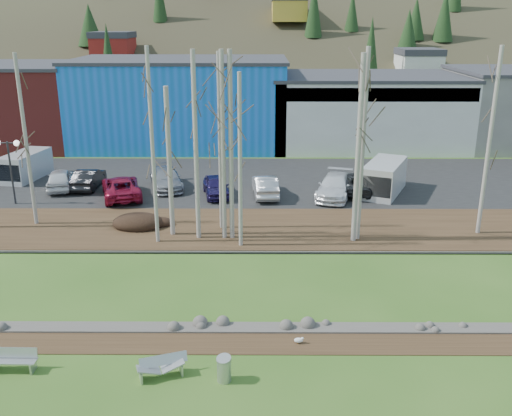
{
  "coord_description": "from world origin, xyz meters",
  "views": [
    {
      "loc": [
        1.57,
        -17.23,
        11.98
      ],
      "look_at": [
        1.42,
        11.1,
        2.5
      ],
      "focal_mm": 40.0,
      "sensor_mm": 36.0,
      "label": 1
    }
  ],
  "objects_px": {
    "car_1": "(89,178)",
    "car_2": "(121,187)",
    "car_6": "(356,183)",
    "seagull": "(299,340)",
    "car_3": "(166,178)",
    "car_5": "(265,186)",
    "car_7": "(335,186)",
    "street_lamp": "(9,154)",
    "litter_bin": "(224,370)",
    "bench_damaged": "(162,367)",
    "car_0": "(60,179)",
    "car_4": "(216,186)",
    "bench_intact": "(14,360)",
    "van_grey": "(25,166)",
    "van_white": "(384,178)"
  },
  "relations": [
    {
      "from": "street_lamp",
      "to": "car_4",
      "type": "height_order",
      "value": "street_lamp"
    },
    {
      "from": "seagull",
      "to": "car_3",
      "type": "bearing_deg",
      "value": 119.79
    },
    {
      "from": "car_3",
      "to": "street_lamp",
      "type": "bearing_deg",
      "value": -174.3
    },
    {
      "from": "car_0",
      "to": "car_4",
      "type": "xyz_separation_m",
      "value": [
        11.43,
        -1.63,
        -0.06
      ]
    },
    {
      "from": "bench_intact",
      "to": "car_1",
      "type": "height_order",
      "value": "car_1"
    },
    {
      "from": "car_7",
      "to": "car_6",
      "type": "bearing_deg",
      "value": 50.95
    },
    {
      "from": "bench_intact",
      "to": "car_7",
      "type": "xyz_separation_m",
      "value": [
        13.98,
        20.44,
        0.49
      ]
    },
    {
      "from": "bench_damaged",
      "to": "street_lamp",
      "type": "height_order",
      "value": "street_lamp"
    },
    {
      "from": "car_0",
      "to": "car_2",
      "type": "bearing_deg",
      "value": 144.71
    },
    {
      "from": "seagull",
      "to": "car_4",
      "type": "height_order",
      "value": "car_4"
    },
    {
      "from": "car_5",
      "to": "litter_bin",
      "type": "bearing_deg",
      "value": 80.45
    },
    {
      "from": "car_3",
      "to": "car_5",
      "type": "bearing_deg",
      "value": -30.56
    },
    {
      "from": "car_2",
      "to": "car_4",
      "type": "bearing_deg",
      "value": 166.07
    },
    {
      "from": "car_6",
      "to": "car_4",
      "type": "bearing_deg",
      "value": 14.77
    },
    {
      "from": "street_lamp",
      "to": "car_6",
      "type": "distance_m",
      "value": 23.54
    },
    {
      "from": "car_7",
      "to": "seagull",
      "type": "bearing_deg",
      "value": -85.24
    },
    {
      "from": "bench_intact",
      "to": "car_0",
      "type": "height_order",
      "value": "car_0"
    },
    {
      "from": "car_0",
      "to": "van_grey",
      "type": "xyz_separation_m",
      "value": [
        -3.61,
        2.67,
        0.27
      ]
    },
    {
      "from": "litter_bin",
      "to": "car_6",
      "type": "distance_m",
      "value": 23.58
    },
    {
      "from": "van_white",
      "to": "car_0",
      "type": "bearing_deg",
      "value": -158.25
    },
    {
      "from": "car_6",
      "to": "car_2",
      "type": "bearing_deg",
      "value": 13.86
    },
    {
      "from": "seagull",
      "to": "car_1",
      "type": "height_order",
      "value": "car_1"
    },
    {
      "from": "street_lamp",
      "to": "car_7",
      "type": "xyz_separation_m",
      "value": [
        21.61,
        1.64,
        -2.64
      ]
    },
    {
      "from": "car_1",
      "to": "car_7",
      "type": "xyz_separation_m",
      "value": [
        17.7,
        -2.11,
        0.05
      ]
    },
    {
      "from": "car_7",
      "to": "car_3",
      "type": "bearing_deg",
      "value": -173.96
    },
    {
      "from": "seagull",
      "to": "car_0",
      "type": "relative_size",
      "value": 0.1
    },
    {
      "from": "bench_damaged",
      "to": "litter_bin",
      "type": "xyz_separation_m",
      "value": [
        2.21,
        -0.26,
        0.05
      ]
    },
    {
      "from": "car_3",
      "to": "bench_damaged",
      "type": "bearing_deg",
      "value": -97.3
    },
    {
      "from": "car_1",
      "to": "car_3",
      "type": "relative_size",
      "value": 0.87
    },
    {
      "from": "bench_damaged",
      "to": "street_lamp",
      "type": "xyz_separation_m",
      "value": [
        -12.95,
        19.13,
        3.16
      ]
    },
    {
      "from": "bench_damaged",
      "to": "car_0",
      "type": "distance_m",
      "value": 25.13
    },
    {
      "from": "van_grey",
      "to": "car_3",
      "type": "bearing_deg",
      "value": -1.81
    },
    {
      "from": "car_1",
      "to": "car_3",
      "type": "distance_m",
      "value": 5.67
    },
    {
      "from": "litter_bin",
      "to": "car_2",
      "type": "distance_m",
      "value": 22.47
    },
    {
      "from": "car_1",
      "to": "car_2",
      "type": "distance_m",
      "value": 3.7
    },
    {
      "from": "car_2",
      "to": "car_3",
      "type": "distance_m",
      "value": 3.58
    },
    {
      "from": "bench_damaged",
      "to": "car_5",
      "type": "distance_m",
      "value": 21.32
    },
    {
      "from": "bench_intact",
      "to": "car_4",
      "type": "bearing_deg",
      "value": 75.64
    },
    {
      "from": "bench_intact",
      "to": "car_0",
      "type": "xyz_separation_m",
      "value": [
        -5.69,
        22.26,
        0.48
      ]
    },
    {
      "from": "car_5",
      "to": "van_white",
      "type": "height_order",
      "value": "van_white"
    },
    {
      "from": "bench_damaged",
      "to": "litter_bin",
      "type": "bearing_deg",
      "value": -25.92
    },
    {
      "from": "seagull",
      "to": "car_7",
      "type": "height_order",
      "value": "car_7"
    },
    {
      "from": "street_lamp",
      "to": "car_7",
      "type": "distance_m",
      "value": 21.83
    },
    {
      "from": "street_lamp",
      "to": "car_6",
      "type": "height_order",
      "value": "street_lamp"
    },
    {
      "from": "car_0",
      "to": "van_grey",
      "type": "height_order",
      "value": "van_grey"
    },
    {
      "from": "seagull",
      "to": "car_7",
      "type": "relative_size",
      "value": 0.08
    },
    {
      "from": "bench_damaged",
      "to": "car_3",
      "type": "relative_size",
      "value": 0.35
    },
    {
      "from": "car_2",
      "to": "van_grey",
      "type": "distance_m",
      "value": 9.69
    },
    {
      "from": "car_6",
      "to": "seagull",
      "type": "bearing_deg",
      "value": 84.29
    },
    {
      "from": "bench_damaged",
      "to": "seagull",
      "type": "bearing_deg",
      "value": 3.84
    }
  ]
}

